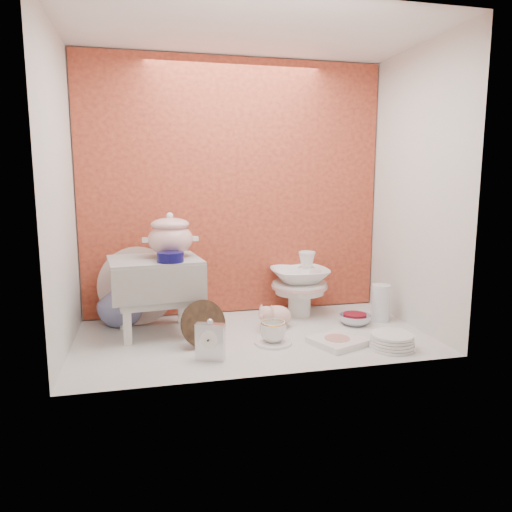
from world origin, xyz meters
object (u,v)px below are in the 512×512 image
Objects in this scene: mantel_clock at (210,340)px; porcelain_tower at (300,283)px; plush_pig at (276,316)px; crystal_bowl at (355,319)px; gold_rim_teacup at (273,331)px; soup_tureen at (170,235)px; blue_white_vase at (120,302)px; step_stool at (156,296)px; floral_platter at (137,286)px; dinner_plate_stack at (392,341)px.

mantel_clock is 0.86m from porcelain_tower.
plush_pig is 1.22× the size of crystal_bowl.
gold_rim_teacup is 0.55m from porcelain_tower.
crystal_bowl is at bearing 45.11° from mantel_clock.
blue_white_vase is at bearing 149.64° from soup_tureen.
floral_platter is at bearing 108.15° from step_stool.
soup_tureen is 1.24m from dinner_plate_stack.
porcelain_tower is (0.20, 0.20, 0.13)m from plush_pig.
floral_platter is 1.99× the size of plush_pig.
plush_pig is 0.27m from gold_rim_teacup.
gold_rim_teacup is 0.34× the size of porcelain_tower.
gold_rim_teacup is at bearing -35.25° from step_stool.
gold_rim_teacup is (0.33, 0.14, -0.03)m from mantel_clock.
crystal_bowl is at bearing 91.46° from dinner_plate_stack.
mantel_clock is 0.49× the size of porcelain_tower.
floral_platter is at bearing 149.33° from dinner_plate_stack.
plush_pig is at bearing -11.17° from step_stool.
porcelain_tower reaches higher than blue_white_vase.
mantel_clock is 0.86× the size of plush_pig.
step_stool is 1.66× the size of soup_tureen.
mantel_clock is at bearing -148.69° from plush_pig.
gold_rim_teacup is (-0.09, -0.25, -0.00)m from plush_pig.
step_stool is at bearing 140.05° from mantel_clock.
floral_platter is 2.44× the size of crystal_bowl.
step_stool is 2.41× the size of mantel_clock.
dinner_plate_stack is (1.29, -0.69, -0.10)m from blue_white_vase.
mantel_clock is 0.93m from crystal_bowl.
step_stool is 0.28m from blue_white_vase.
blue_white_vase is at bearing 167.20° from crystal_bowl.
mantel_clock is (0.22, -0.45, -0.11)m from step_stool.
soup_tureen is 1.27× the size of dinner_plate_stack.
step_stool is at bearing -170.11° from porcelain_tower.
blue_white_vase reaches higher than plush_pig.
blue_white_vase reaches higher than gold_rim_teacup.
crystal_bowl is at bearing -45.45° from porcelain_tower.
soup_tureen is 0.83m from porcelain_tower.
crystal_bowl is at bearing -11.80° from step_stool.
soup_tureen reaches higher than plush_pig.
blue_white_vase is 1.21× the size of plush_pig.
step_stool is 3.55× the size of gold_rim_teacup.
dinner_plate_stack is at bearing -28.14° from blue_white_vase.
mantel_clock is at bearing -136.12° from porcelain_tower.
soup_tureen is at bearing 129.65° from mantel_clock.
plush_pig is 1.71× the size of gold_rim_teacup.
plush_pig is at bearing -16.18° from blue_white_vase.
gold_rim_teacup is 0.57m from crystal_bowl.
crystal_bowl is at bearing -12.80° from blue_white_vase.
soup_tureen reaches higher than gold_rim_teacup.
plush_pig is at bearing 173.73° from crystal_bowl.
mantel_clock is 0.88× the size of dinner_plate_stack.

